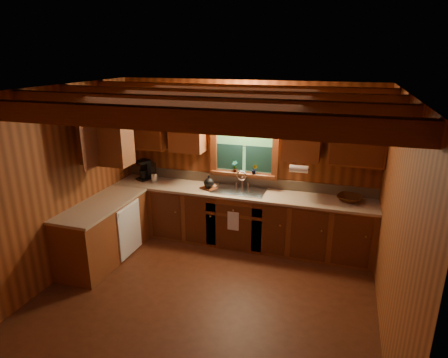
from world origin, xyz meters
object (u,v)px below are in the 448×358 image
cutting_board (209,188)px  sink (239,194)px  wicker_basket (349,198)px  coffee_maker (145,170)px

cutting_board → sink: bearing=30.6°
sink → wicker_basket: (1.67, 0.06, 0.09)m
sink → coffee_maker: (-1.73, 0.09, 0.21)m
cutting_board → coffee_maker: bearing=-163.2°
sink → cutting_board: (-0.50, -0.06, 0.06)m
sink → cutting_board: 0.50m
wicker_basket → sink: bearing=-177.8°
sink → wicker_basket: 1.67m
sink → cutting_board: sink is taller
coffee_maker → wicker_basket: (3.40, -0.03, -0.13)m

